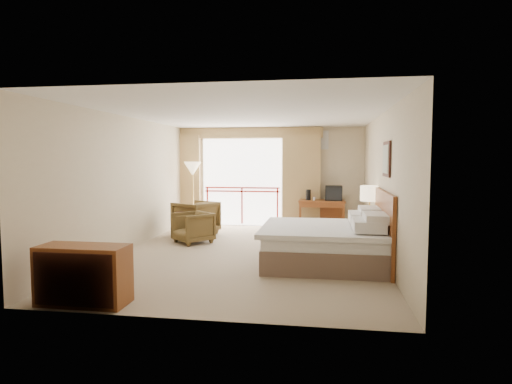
% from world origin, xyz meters
% --- Properties ---
extents(floor, '(7.00, 7.00, 0.00)m').
position_xyz_m(floor, '(0.00, 0.00, 0.00)').
color(floor, gray).
rests_on(floor, ground).
extents(ceiling, '(7.00, 7.00, 0.00)m').
position_xyz_m(ceiling, '(0.00, 0.00, 2.70)').
color(ceiling, white).
rests_on(ceiling, wall_back).
extents(wall_back, '(5.00, 0.00, 5.00)m').
position_xyz_m(wall_back, '(0.00, 3.50, 1.35)').
color(wall_back, beige).
rests_on(wall_back, ground).
extents(wall_front, '(5.00, 0.00, 5.00)m').
position_xyz_m(wall_front, '(0.00, -3.50, 1.35)').
color(wall_front, beige).
rests_on(wall_front, ground).
extents(wall_left, '(0.00, 7.00, 7.00)m').
position_xyz_m(wall_left, '(-2.50, 0.00, 1.35)').
color(wall_left, beige).
rests_on(wall_left, ground).
extents(wall_right, '(0.00, 7.00, 7.00)m').
position_xyz_m(wall_right, '(2.50, 0.00, 1.35)').
color(wall_right, beige).
rests_on(wall_right, ground).
extents(balcony_door, '(2.40, 0.00, 2.40)m').
position_xyz_m(balcony_door, '(-0.80, 3.48, 1.20)').
color(balcony_door, white).
rests_on(balcony_door, wall_back).
extents(balcony_railing, '(2.09, 0.03, 1.02)m').
position_xyz_m(balcony_railing, '(-0.80, 3.46, 0.81)').
color(balcony_railing, '#AE1A0E').
rests_on(balcony_railing, wall_back).
extents(curtain_left, '(1.00, 0.26, 2.50)m').
position_xyz_m(curtain_left, '(-2.45, 3.35, 1.25)').
color(curtain_left, '#94764B').
rests_on(curtain_left, wall_back).
extents(curtain_right, '(1.00, 0.26, 2.50)m').
position_xyz_m(curtain_right, '(0.85, 3.35, 1.25)').
color(curtain_right, '#94764B').
rests_on(curtain_right, wall_back).
extents(valance, '(4.40, 0.22, 0.28)m').
position_xyz_m(valance, '(-0.80, 3.38, 2.55)').
color(valance, '#94764B').
rests_on(valance, wall_back).
extents(hvac_vent, '(0.50, 0.04, 0.50)m').
position_xyz_m(hvac_vent, '(1.30, 3.47, 2.35)').
color(hvac_vent, silver).
rests_on(hvac_vent, wall_back).
extents(bed, '(2.13, 2.06, 0.97)m').
position_xyz_m(bed, '(1.50, -0.60, 0.38)').
color(bed, brown).
rests_on(bed, floor).
extents(headboard, '(0.06, 2.10, 1.30)m').
position_xyz_m(headboard, '(2.46, -0.60, 0.65)').
color(headboard, '#652F15').
rests_on(headboard, wall_right).
extents(framed_art, '(0.04, 0.72, 0.60)m').
position_xyz_m(framed_art, '(2.47, -0.60, 1.85)').
color(framed_art, black).
rests_on(framed_art, wall_right).
extents(nightstand, '(0.46, 0.54, 0.63)m').
position_xyz_m(nightstand, '(2.35, 0.68, 0.31)').
color(nightstand, '#652F15').
rests_on(nightstand, floor).
extents(table_lamp, '(0.38, 0.38, 0.66)m').
position_xyz_m(table_lamp, '(2.35, 0.73, 1.14)').
color(table_lamp, tan).
rests_on(table_lamp, nightstand).
extents(phone, '(0.21, 0.18, 0.08)m').
position_xyz_m(phone, '(2.30, 0.53, 0.66)').
color(phone, black).
rests_on(phone, nightstand).
extents(desk, '(1.19, 0.57, 0.78)m').
position_xyz_m(desk, '(1.39, 3.07, 0.60)').
color(desk, '#652F15').
rests_on(desk, floor).
extents(tv, '(0.43, 0.34, 0.39)m').
position_xyz_m(tv, '(1.69, 3.01, 0.97)').
color(tv, black).
rests_on(tv, desk).
extents(coffee_maker, '(0.17, 0.17, 0.28)m').
position_xyz_m(coffee_maker, '(1.04, 3.02, 0.91)').
color(coffee_maker, black).
rests_on(coffee_maker, desk).
extents(cup, '(0.08, 0.08, 0.09)m').
position_xyz_m(cup, '(1.19, 2.97, 0.82)').
color(cup, white).
rests_on(cup, desk).
extents(wastebasket, '(0.26, 0.26, 0.31)m').
position_xyz_m(wastebasket, '(1.00, 2.49, 0.15)').
color(wastebasket, black).
rests_on(wastebasket, floor).
extents(armchair_far, '(1.21, 1.20, 0.82)m').
position_xyz_m(armchair_far, '(-1.66, 1.91, 0.00)').
color(armchair_far, '#4A371A').
rests_on(armchair_far, floor).
extents(armchair_near, '(1.04, 1.05, 0.68)m').
position_xyz_m(armchair_near, '(-1.42, 0.86, 0.00)').
color(armchair_near, '#4A371A').
rests_on(armchair_near, floor).
extents(side_table, '(0.55, 0.55, 0.60)m').
position_xyz_m(side_table, '(-1.75, 1.50, 0.41)').
color(side_table, black).
rests_on(side_table, floor).
extents(book, '(0.27, 0.27, 0.02)m').
position_xyz_m(book, '(-1.75, 1.50, 0.60)').
color(book, white).
rests_on(book, side_table).
extents(floor_lamp, '(0.45, 0.45, 1.77)m').
position_xyz_m(floor_lamp, '(-2.00, 2.80, 1.52)').
color(floor_lamp, tan).
rests_on(floor_lamp, floor).
extents(dresser, '(1.14, 0.48, 0.76)m').
position_xyz_m(dresser, '(-1.61, -3.20, 0.38)').
color(dresser, '#652F15').
rests_on(dresser, floor).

